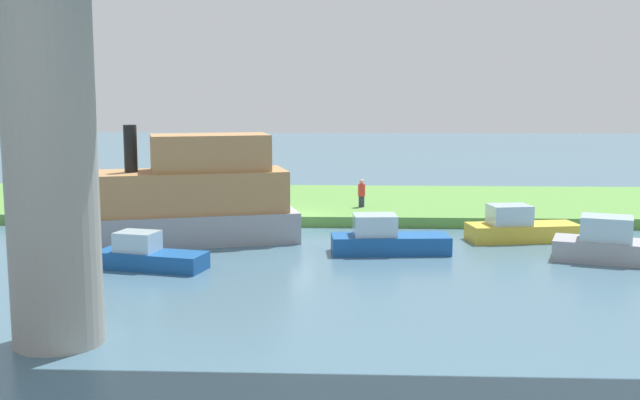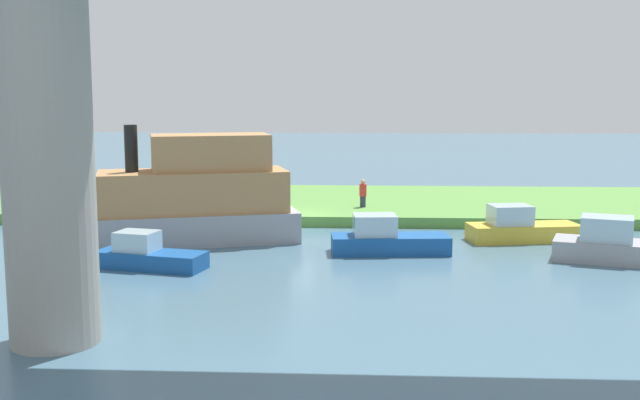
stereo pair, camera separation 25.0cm
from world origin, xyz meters
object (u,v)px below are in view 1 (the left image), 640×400
Objects in this scene: person_on_bank at (362,193)px; motorboat_red at (620,246)px; mooring_post at (243,205)px; riverboat_paddlewheel at (519,228)px; bridge_pylon at (50,142)px; pontoon_yellow at (148,255)px; houseboat_blue at (188,199)px; motorboat_white at (386,239)px.

person_on_bank is 13.67m from motorboat_red.
riverboat_paddlewheel is (-12.25, 3.76, -0.31)m from mooring_post.
riverboat_paddlewheel is (-14.32, -13.98, -4.49)m from bridge_pylon.
houseboat_blue is at bearing -94.93° from pontoon_yellow.
riverboat_paddlewheel is at bearing -157.97° from pontoon_yellow.
houseboat_blue is (7.25, 6.79, 0.62)m from person_on_bank.
motorboat_red is 1.11× the size of riverboat_paddlewheel.
person_on_bank is 8.88m from riverboat_paddlewheel.
riverboat_paddlewheel is (2.86, -3.95, -0.05)m from motorboat_red.
pontoon_yellow reaches higher than mooring_post.
person_on_bank reaches higher than mooring_post.
person_on_bank reaches higher than pontoon_yellow.
motorboat_red reaches higher than mooring_post.
riverboat_paddlewheel is at bearing -176.34° from houseboat_blue.
riverboat_paddlewheel is 15.39m from pontoon_yellow.
mooring_post is 9.24m from motorboat_white.
bridge_pylon reaches higher than motorboat_red.
bridge_pylon is 2.09× the size of riverboat_paddlewheel.
motorboat_white is at bearing -8.01° from motorboat_red.
bridge_pylon is 13.50m from houseboat_blue.
bridge_pylon reaches higher than person_on_bank.
pontoon_yellow is (8.58, 3.03, -0.07)m from motorboat_white.
motorboat_red reaches higher than pontoon_yellow.
bridge_pylon is 21.68m from person_on_bank.
houseboat_blue is (-0.47, -13.10, -3.22)m from bridge_pylon.
pontoon_yellow is at bearing 19.46° from motorboat_white.
mooring_post is at bearing -27.03° from motorboat_red.
riverboat_paddlewheel is at bearing -154.27° from motorboat_white.
mooring_post is at bearing -17.06° from riverboat_paddlewheel.
motorboat_white is at bearing 95.98° from person_on_bank.
motorboat_white is 0.87× the size of motorboat_red.
riverboat_paddlewheel is (-6.60, 5.91, -0.65)m from person_on_bank.
houseboat_blue is 8.46m from motorboat_white.
motorboat_red is at bearing 152.97° from mooring_post.
motorboat_white is at bearing 167.18° from houseboat_blue.
houseboat_blue reaches higher than riverboat_paddlewheel.
person_on_bank is 9.95m from houseboat_blue.
mooring_post is 0.15× the size of riverboat_paddlewheel.
mooring_post is 0.15× the size of motorboat_white.
motorboat_red is at bearing 133.82° from person_on_bank.
bridge_pylon is 14.86m from motorboat_white.
person_on_bank is at bearing -159.18° from mooring_post.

